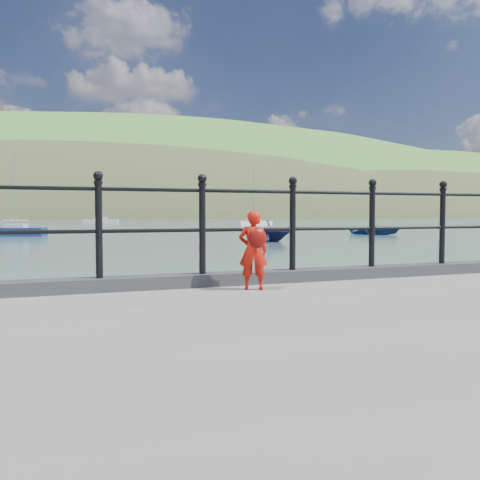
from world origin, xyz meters
name	(u,v)px	position (x,y,z in m)	size (l,w,h in m)	color
ground	(245,359)	(0.00, 0.00, 0.00)	(600.00, 600.00, 0.00)	#2D4251
kerb	(249,278)	(0.00, -0.15, 1.07)	(60.00, 0.30, 0.15)	#28282B
railing	(249,218)	(0.00, -0.15, 1.82)	(18.11, 0.11, 1.20)	black
far_shore	(143,264)	(38.34, 239.41, -22.57)	(830.00, 200.00, 156.00)	#333A21
child	(253,249)	(-0.14, -0.64, 1.47)	(0.39, 0.35, 0.91)	red
launch_blue	(375,229)	(24.41, 31.81, 0.47)	(3.23, 4.53, 0.94)	#12274F
launch_navy	(270,231)	(11.12, 24.53, 0.73)	(2.38, 2.76, 1.45)	black
sailboat_port	(16,232)	(-5.09, 39.15, 0.34)	(4.87, 2.97, 6.93)	navy
sailboat_far	(254,223)	(26.58, 65.98, 0.34)	(6.34, 3.29, 8.77)	silver
sailboat_deep	(101,221)	(6.58, 96.59, 0.34)	(6.99, 3.91, 9.83)	silver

